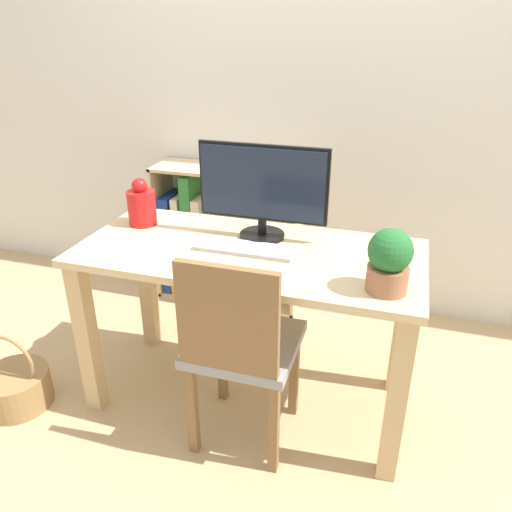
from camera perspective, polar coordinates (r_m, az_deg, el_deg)
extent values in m
plane|color=tan|center=(2.38, -0.74, -15.65)|extent=(10.00, 10.00, 0.00)
cube|color=silver|center=(2.79, 5.92, 19.87)|extent=(8.00, 0.05, 2.60)
cube|color=#D8BC8C|center=(1.98, -0.86, 0.35)|extent=(1.37, 0.63, 0.03)
cube|color=tan|center=(2.23, -18.73, -9.00)|extent=(0.07, 0.07, 0.71)
cube|color=tan|center=(1.88, 15.75, -15.64)|extent=(0.07, 0.07, 0.71)
cube|color=tan|center=(2.59, -12.29, -2.98)|extent=(0.07, 0.07, 0.71)
cube|color=tan|center=(2.31, 16.42, -7.34)|extent=(0.07, 0.07, 0.71)
cylinder|color=black|center=(2.09, 0.70, 2.42)|extent=(0.19, 0.19, 0.02)
cylinder|color=black|center=(2.07, 0.71, 3.56)|extent=(0.04, 0.04, 0.07)
cube|color=black|center=(2.02, 0.79, 8.37)|extent=(0.54, 0.02, 0.31)
cube|color=#192338|center=(2.01, 0.74, 8.33)|extent=(0.51, 0.03, 0.29)
cube|color=#B2B2B7|center=(1.97, -1.33, 0.88)|extent=(0.40, 0.13, 0.02)
cylinder|color=red|center=(2.26, -12.91, 5.40)|extent=(0.12, 0.12, 0.15)
sphere|color=red|center=(2.22, -13.16, 7.84)|extent=(0.07, 0.07, 0.07)
cylinder|color=#9E6647|center=(1.72, 14.74, -2.53)|extent=(0.14, 0.14, 0.09)
sphere|color=#23662D|center=(1.67, 15.12, 0.60)|extent=(0.15, 0.15, 0.15)
cube|color=gray|center=(1.94, -1.24, -9.98)|extent=(0.40, 0.40, 0.04)
cube|color=brown|center=(1.68, -3.32, -7.33)|extent=(0.36, 0.03, 0.40)
cube|color=brown|center=(2.02, -7.27, -16.97)|extent=(0.04, 0.04, 0.42)
cube|color=brown|center=(1.94, 2.04, -19.01)|extent=(0.04, 0.04, 0.42)
cube|color=brown|center=(2.25, -3.86, -11.72)|extent=(0.04, 0.04, 0.42)
cube|color=brown|center=(2.17, 4.37, -13.25)|extent=(0.04, 0.04, 0.42)
cube|color=#D8BC8C|center=(3.11, -10.37, 3.16)|extent=(0.02, 0.28, 0.81)
cube|color=#D8BC8C|center=(2.84, 4.94, 1.30)|extent=(0.02, 0.28, 0.81)
cube|color=#D8BC8C|center=(3.13, -2.89, -4.42)|extent=(0.86, 0.28, 0.02)
cube|color=#D8BC8C|center=(2.82, -3.25, 9.74)|extent=(0.86, 0.28, 0.02)
cube|color=#D8BC8C|center=(2.95, -3.06, 2.29)|extent=(0.82, 0.28, 0.02)
cube|color=navy|center=(3.18, -9.36, -0.48)|extent=(0.05, 0.24, 0.35)
cube|color=orange|center=(3.16, -8.38, -0.99)|extent=(0.06, 0.24, 0.31)
cube|color=beige|center=(3.15, -7.33, -1.54)|extent=(0.05, 0.24, 0.26)
cube|color=navy|center=(3.05, -9.63, 5.08)|extent=(0.07, 0.24, 0.21)
cube|color=beige|center=(3.01, -8.37, 5.01)|extent=(0.04, 0.24, 0.22)
cube|color=#2D7F38|center=(2.96, -7.22, 6.10)|extent=(0.06, 0.24, 0.36)
cube|color=beige|center=(2.96, -6.07, 4.79)|extent=(0.05, 0.24, 0.22)
cylinder|color=#997547|center=(2.53, -25.72, -13.48)|extent=(0.30, 0.30, 0.16)
torus|color=#997547|center=(2.44, -26.41, -10.63)|extent=(0.25, 0.02, 0.25)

